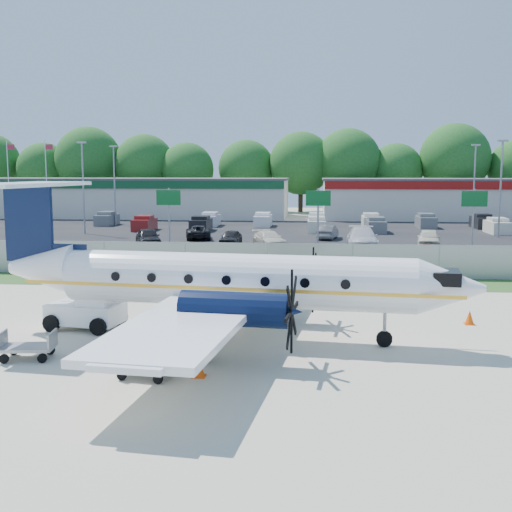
# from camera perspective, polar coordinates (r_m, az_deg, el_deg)

# --- Properties ---
(ground) EXTENTS (170.00, 170.00, 0.00)m
(ground) POSITION_cam_1_polar(r_m,az_deg,el_deg) (24.72, -1.26, -7.14)
(ground) COLOR beige
(ground) RESTS_ON ground
(grass_verge) EXTENTS (170.00, 4.00, 0.02)m
(grass_verge) POSITION_cam_1_polar(r_m,az_deg,el_deg) (36.40, 0.85, -2.33)
(grass_verge) COLOR #2D561E
(grass_verge) RESTS_ON ground
(access_road) EXTENTS (170.00, 8.00, 0.02)m
(access_road) POSITION_cam_1_polar(r_m,az_deg,el_deg) (43.30, 1.54, -0.72)
(access_road) COLOR black
(access_road) RESTS_ON ground
(parking_lot) EXTENTS (170.00, 32.00, 0.02)m
(parking_lot) POSITION_cam_1_polar(r_m,az_deg,el_deg) (64.12, 2.73, 2.00)
(parking_lot) COLOR black
(parking_lot) RESTS_ON ground
(perimeter_fence) EXTENTS (120.00, 0.06, 1.99)m
(perimeter_fence) POSITION_cam_1_polar(r_m,az_deg,el_deg) (38.22, 1.07, -0.34)
(perimeter_fence) COLOR gray
(perimeter_fence) RESTS_ON ground
(building_west) EXTENTS (46.40, 12.40, 5.24)m
(building_west) POSITION_cam_1_polar(r_m,az_deg,el_deg) (89.86, -12.18, 5.13)
(building_west) COLOR silver
(building_west) RESTS_ON ground
(building_east) EXTENTS (44.40, 12.40, 5.24)m
(building_east) POSITION_cam_1_polar(r_m,az_deg,el_deg) (88.93, 20.42, 4.79)
(building_east) COLOR silver
(building_east) RESTS_ON ground
(sign_left) EXTENTS (1.80, 0.26, 5.00)m
(sign_left) POSITION_cam_1_polar(r_m,az_deg,el_deg) (47.94, -7.76, 4.35)
(sign_left) COLOR gray
(sign_left) RESTS_ON ground
(sign_mid) EXTENTS (1.80, 0.26, 5.00)m
(sign_mid) POSITION_cam_1_polar(r_m,az_deg,el_deg) (46.74, 5.54, 4.30)
(sign_mid) COLOR gray
(sign_mid) RESTS_ON ground
(sign_right) EXTENTS (1.80, 0.26, 5.00)m
(sign_right) POSITION_cam_1_polar(r_m,az_deg,el_deg) (48.09, 18.80, 4.02)
(sign_right) COLOR gray
(sign_right) RESTS_ON ground
(flagpole_west) EXTENTS (1.06, 0.12, 10.00)m
(flagpole_west) POSITION_cam_1_polar(r_m,az_deg,el_deg) (87.71, -21.12, 6.70)
(flagpole_west) COLOR white
(flagpole_west) RESTS_ON ground
(flagpole_east) EXTENTS (1.06, 0.12, 10.00)m
(flagpole_east) POSITION_cam_1_polar(r_m,az_deg,el_deg) (85.62, -18.10, 6.82)
(flagpole_east) COLOR white
(flagpole_east) RESTS_ON ground
(light_pole_nw) EXTENTS (0.90, 0.35, 9.09)m
(light_pole_nw) POSITION_cam_1_polar(r_m,az_deg,el_deg) (65.79, -15.12, 6.44)
(light_pole_nw) COLOR gray
(light_pole_nw) RESTS_ON ground
(light_pole_ne) EXTENTS (0.90, 0.35, 9.09)m
(light_pole_ne) POSITION_cam_1_polar(r_m,az_deg,el_deg) (64.15, 20.94, 6.18)
(light_pole_ne) COLOR gray
(light_pole_ne) RESTS_ON ground
(light_pole_sw) EXTENTS (0.90, 0.35, 9.09)m
(light_pole_sw) POSITION_cam_1_polar(r_m,az_deg,el_deg) (75.26, -12.48, 6.64)
(light_pole_sw) COLOR gray
(light_pole_sw) RESTS_ON ground
(light_pole_se) EXTENTS (0.90, 0.35, 9.09)m
(light_pole_se) POSITION_cam_1_polar(r_m,az_deg,el_deg) (73.82, 18.83, 6.40)
(light_pole_se) COLOR gray
(light_pole_se) RESTS_ON ground
(tree_line) EXTENTS (112.00, 6.00, 14.00)m
(tree_line) POSITION_cam_1_polar(r_m,az_deg,el_deg) (97.99, 3.57, 3.94)
(tree_line) COLOR #1A5619
(tree_line) RESTS_ON ground
(aircraft) EXTENTS (18.96, 18.66, 5.82)m
(aircraft) POSITION_cam_1_polar(r_m,az_deg,el_deg) (23.96, -2.68, -2.12)
(aircraft) COLOR white
(aircraft) RESTS_ON ground
(pushback_tug) EXTENTS (3.08, 2.44, 1.53)m
(pushback_tug) POSITION_cam_1_polar(r_m,az_deg,el_deg) (26.61, -14.64, -4.70)
(pushback_tug) COLOR white
(pushback_tug) RESTS_ON ground
(baggage_cart_near) EXTENTS (1.88, 1.34, 0.90)m
(baggage_cart_near) POSITION_cam_1_polar(r_m,az_deg,el_deg) (20.17, -9.70, -9.45)
(baggage_cart_near) COLOR gray
(baggage_cart_near) RESTS_ON ground
(baggage_cart_far) EXTENTS (1.90, 1.29, 0.93)m
(baggage_cart_far) POSITION_cam_1_polar(r_m,az_deg,el_deg) (23.06, -19.66, -7.58)
(baggage_cart_far) COLOR gray
(baggage_cart_far) RESTS_ON ground
(cone_nose) EXTENTS (0.41, 0.41, 0.58)m
(cone_nose) POSITION_cam_1_polar(r_m,az_deg,el_deg) (27.93, 18.45, -5.23)
(cone_nose) COLOR #F24F07
(cone_nose) RESTS_ON ground
(cone_port_wing) EXTENTS (0.42, 0.42, 0.60)m
(cone_port_wing) POSITION_cam_1_polar(r_m,az_deg,el_deg) (20.06, -5.12, -9.86)
(cone_port_wing) COLOR #F24F07
(cone_port_wing) RESTS_ON ground
(cone_starboard_wing) EXTENTS (0.34, 0.34, 0.48)m
(cone_starboard_wing) POSITION_cam_1_polar(r_m,az_deg,el_deg) (38.95, -8.43, -1.42)
(cone_starboard_wing) COLOR #F24F07
(cone_starboard_wing) RESTS_ON ground
(road_car_mid) EXTENTS (4.80, 3.40, 1.29)m
(road_car_mid) POSITION_cam_1_polar(r_m,az_deg,el_deg) (44.49, 12.97, -0.71)
(road_car_mid) COLOR maroon
(road_car_mid) RESTS_ON ground
(parked_car_a) EXTENTS (3.31, 4.87, 1.54)m
(parked_car_a) POSITION_cam_1_polar(r_m,az_deg,el_deg) (54.09, -9.56, 0.84)
(parked_car_a) COLOR black
(parked_car_a) RESTS_ON ground
(parked_car_b) EXTENTS (1.77, 3.89, 1.30)m
(parked_car_b) POSITION_cam_1_polar(r_m,az_deg,el_deg) (54.17, -2.26, 0.95)
(parked_car_b) COLOR black
(parked_car_b) RESTS_ON ground
(parked_car_c) EXTENTS (3.45, 4.89, 1.31)m
(parked_car_c) POSITION_cam_1_polar(r_m,az_deg,el_deg) (53.00, 1.17, 0.81)
(parked_car_c) COLOR beige
(parked_car_c) RESTS_ON ground
(parked_car_d) EXTENTS (2.53, 5.93, 1.70)m
(parked_car_d) POSITION_cam_1_polar(r_m,az_deg,el_deg) (52.60, 9.41, 0.65)
(parked_car_d) COLOR silver
(parked_car_d) RESTS_ON ground
(parked_car_e) EXTENTS (2.55, 4.76, 1.54)m
(parked_car_e) POSITION_cam_1_polar(r_m,az_deg,el_deg) (54.34, 15.08, 0.71)
(parked_car_e) COLOR beige
(parked_car_e) RESTS_ON ground
(parked_car_f) EXTENTS (3.06, 4.98, 1.29)m
(parked_car_f) POSITION_cam_1_polar(r_m,az_deg,el_deg) (59.31, -5.17, 1.51)
(parked_car_f) COLOR black
(parked_car_f) RESTS_ON ground
(parked_car_g) EXTENTS (2.13, 4.19, 1.32)m
(parked_car_g) POSITION_cam_1_polar(r_m,az_deg,el_deg) (59.42, 6.39, 1.50)
(parked_car_g) COLOR #595B5E
(parked_car_g) RESTS_ON ground
(far_parking_rows) EXTENTS (56.00, 10.00, 1.60)m
(far_parking_rows) POSITION_cam_1_polar(r_m,az_deg,el_deg) (69.09, 2.90, 2.39)
(far_parking_rows) COLOR gray
(far_parking_rows) RESTS_ON ground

